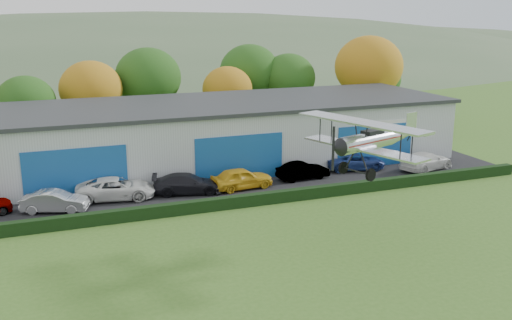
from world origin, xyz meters
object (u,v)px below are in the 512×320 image
object	(u,v)px
car_3	(188,184)
car_5	(303,171)
car_1	(55,201)
car_7	(426,161)
car_2	(116,188)
hangar	(216,133)
biplane	(373,138)
car_6	(355,161)
car_4	(242,178)

from	to	relation	value
car_3	car_5	world-z (taller)	car_3
car_1	car_7	size ratio (longest dim) A/B	0.84
car_1	car_2	distance (m)	4.28
car_1	car_2	bearing A→B (deg)	-54.55
car_5	car_7	distance (m)	10.72
hangar	car_1	bearing A→B (deg)	-148.15
car_2	car_3	bearing A→B (deg)	-86.11
hangar	car_5	distance (m)	8.97
car_5	biplane	bearing A→B (deg)	168.16
car_2	car_7	xyz separation A→B (m)	(24.89, -1.29, -0.02)
car_5	car_6	distance (m)	5.40
car_3	biplane	bearing A→B (deg)	-135.17
car_2	car_4	bearing A→B (deg)	-85.37
car_6	car_7	distance (m)	5.79
car_3	biplane	world-z (taller)	biplane
car_3	car_5	xyz separation A→B (m)	(9.27, 0.32, -0.04)
car_5	car_4	bearing A→B (deg)	93.20
hangar	car_4	xyz separation A→B (m)	(-0.55, -8.01, -1.82)
car_7	hangar	bearing A→B (deg)	46.14
car_1	car_7	world-z (taller)	car_7
car_6	biplane	size ratio (longest dim) A/B	0.61
car_2	car_3	size ratio (longest dim) A/B	1.09
car_2	car_5	distance (m)	14.23
hangar	car_2	size ratio (longest dim) A/B	7.51
car_3	hangar	bearing A→B (deg)	-17.17
car_1	car_2	xyz separation A→B (m)	(4.09, 1.27, 0.05)
car_6	car_1	bearing A→B (deg)	106.82
car_6	car_7	bearing A→B (deg)	-100.25
car_3	biplane	size ratio (longest dim) A/B	0.61
hangar	biplane	world-z (taller)	biplane
biplane	car_4	bearing A→B (deg)	87.31
hangar	car_4	bearing A→B (deg)	-93.96
car_5	biplane	world-z (taller)	biplane
car_2	biplane	world-z (taller)	biplane
car_4	car_1	bearing A→B (deg)	86.63
biplane	car_7	bearing A→B (deg)	23.54
car_7	car_4	bearing A→B (deg)	73.32
hangar	car_5	xyz separation A→B (m)	(4.72, -7.38, -1.93)
car_2	car_3	distance (m)	4.98
car_1	biplane	xyz separation A→B (m)	(16.50, -11.45, 5.23)
car_2	car_7	world-z (taller)	car_2
hangar	car_2	bearing A→B (deg)	-142.95
hangar	car_6	distance (m)	11.99
car_3	car_6	world-z (taller)	car_3
car_1	biplane	bearing A→B (deg)	-106.54
car_6	car_7	xyz separation A→B (m)	(5.37, -2.16, 0.05)
car_1	car_6	xyz separation A→B (m)	(23.61, 2.14, -0.02)
hangar	car_4	world-z (taller)	hangar
car_1	car_6	bearing A→B (deg)	-66.62
hangar	car_6	xyz separation A→B (m)	(10.01, -6.31, -1.92)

